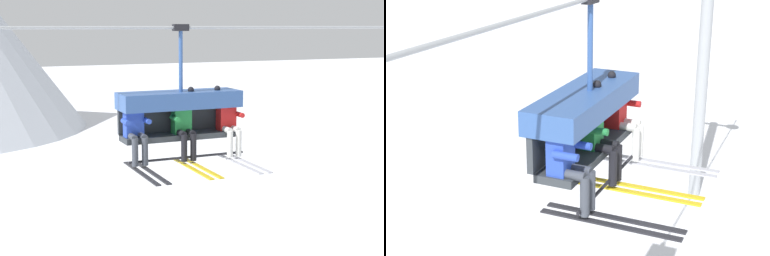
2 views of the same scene
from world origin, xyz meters
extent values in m
cylinder|color=#9EA3A8|center=(1.53, -0.80, 7.44)|extent=(19.83, 0.05, 0.05)
cube|color=#33383D|center=(-0.16, -0.80, 5.51)|extent=(2.18, 0.48, 0.10)
cube|color=#33383D|center=(-0.16, -0.52, 5.78)|extent=(2.18, 0.08, 0.45)
cube|color=#335699|center=(-0.16, -0.74, 6.16)|extent=(2.22, 0.68, 0.30)
cylinder|color=black|center=(-0.16, -1.12, 5.18)|extent=(2.18, 0.04, 0.04)
cylinder|color=#335699|center=(-0.16, -0.80, 6.85)|extent=(0.07, 0.07, 1.08)
cube|color=black|center=(-0.16, -0.80, 7.44)|extent=(0.28, 0.12, 0.12)
cube|color=#2847B7|center=(-1.06, -0.82, 5.82)|extent=(0.32, 0.22, 0.52)
sphere|color=black|center=(-1.06, -0.82, 6.18)|extent=(0.22, 0.22, 0.22)
ellipsoid|color=black|center=(-1.06, -0.92, 6.18)|extent=(0.17, 0.04, 0.08)
cylinder|color=#3D424C|center=(-1.15, -0.99, 5.60)|extent=(0.11, 0.34, 0.11)
cylinder|color=#3D424C|center=(-0.98, -0.99, 5.60)|extent=(0.11, 0.34, 0.11)
cylinder|color=#3D424C|center=(-1.15, -1.16, 5.36)|extent=(0.11, 0.11, 0.48)
cylinder|color=#3D424C|center=(-0.98, -1.16, 5.36)|extent=(0.11, 0.11, 0.48)
cube|color=#232328|center=(-1.15, -1.46, 5.07)|extent=(0.09, 1.70, 0.02)
cube|color=#232328|center=(-0.98, -1.46, 5.07)|extent=(0.09, 1.70, 0.02)
cylinder|color=#2847B7|center=(-1.25, -0.97, 5.86)|extent=(0.09, 0.30, 0.09)
cylinder|color=#2847B7|center=(-0.88, -0.97, 5.86)|extent=(0.09, 0.30, 0.09)
cube|color=#23843D|center=(-0.16, -0.82, 5.82)|extent=(0.32, 0.22, 0.52)
sphere|color=black|center=(-0.16, -0.82, 6.18)|extent=(0.22, 0.22, 0.22)
ellipsoid|color=black|center=(-0.16, -0.92, 6.18)|extent=(0.17, 0.04, 0.08)
cylinder|color=black|center=(-0.25, -0.99, 5.60)|extent=(0.11, 0.34, 0.11)
cylinder|color=black|center=(-0.08, -0.99, 5.60)|extent=(0.11, 0.34, 0.11)
cylinder|color=black|center=(-0.25, -1.16, 5.36)|extent=(0.11, 0.11, 0.48)
cylinder|color=black|center=(-0.08, -1.16, 5.36)|extent=(0.11, 0.11, 0.48)
cube|color=gold|center=(-0.25, -1.46, 5.07)|extent=(0.09, 1.70, 0.02)
cube|color=gold|center=(-0.08, -1.46, 5.07)|extent=(0.09, 1.70, 0.02)
cylinder|color=#23843D|center=(-0.35, -0.97, 5.86)|extent=(0.09, 0.30, 0.09)
cylinder|color=#23843D|center=(0.02, -0.82, 6.17)|extent=(0.09, 0.09, 0.30)
sphere|color=black|center=(0.02, -0.82, 6.34)|extent=(0.11, 0.11, 0.11)
cube|color=red|center=(0.74, -0.82, 5.82)|extent=(0.32, 0.22, 0.52)
sphere|color=maroon|center=(0.74, -0.82, 6.18)|extent=(0.22, 0.22, 0.22)
ellipsoid|color=black|center=(0.74, -0.92, 6.18)|extent=(0.17, 0.04, 0.08)
cylinder|color=silver|center=(0.65, -0.99, 5.60)|extent=(0.11, 0.34, 0.11)
cylinder|color=silver|center=(0.83, -0.99, 5.60)|extent=(0.11, 0.34, 0.11)
cylinder|color=silver|center=(0.65, -1.16, 5.36)|extent=(0.11, 0.11, 0.48)
cylinder|color=silver|center=(0.83, -1.16, 5.36)|extent=(0.11, 0.11, 0.48)
cube|color=#B2B2BC|center=(0.65, -1.46, 5.07)|extent=(0.09, 1.70, 0.02)
cube|color=#B2B2BC|center=(0.83, -1.46, 5.07)|extent=(0.09, 1.70, 0.02)
cylinder|color=red|center=(0.55, -0.82, 6.17)|extent=(0.09, 0.09, 0.30)
sphere|color=black|center=(0.55, -0.82, 6.34)|extent=(0.11, 0.11, 0.11)
cylinder|color=red|center=(0.92, -0.97, 5.86)|extent=(0.09, 0.30, 0.09)
camera|label=1|loc=(-4.13, -10.46, 7.47)|focal=55.00mm
camera|label=2|loc=(-6.67, -3.53, 8.31)|focal=55.00mm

